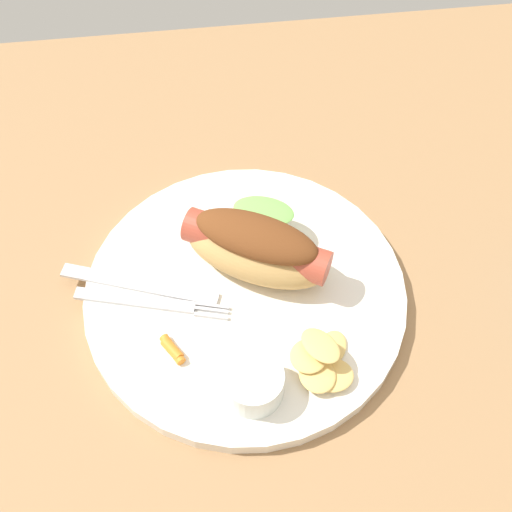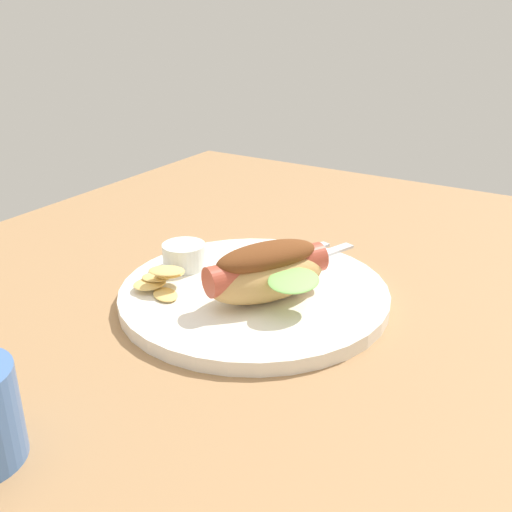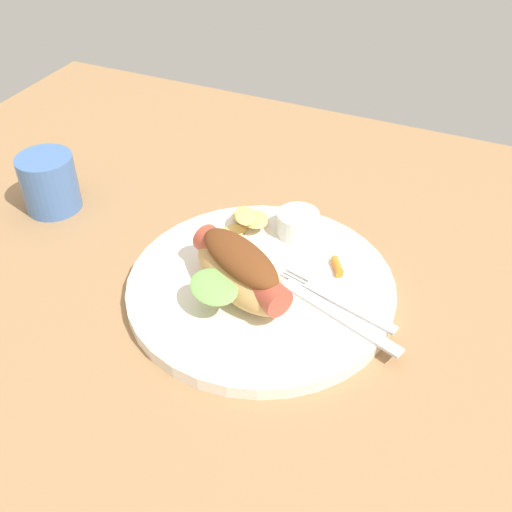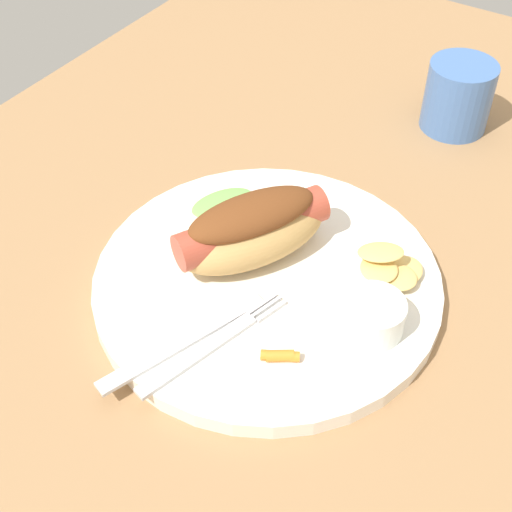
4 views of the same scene
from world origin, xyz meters
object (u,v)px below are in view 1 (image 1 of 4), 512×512
Objects in this scene: hot_dog at (256,247)px; carrot_garnish at (172,349)px; plate at (245,294)px; sauce_ramekin at (253,383)px; fork at (148,302)px; knife at (139,285)px; chips_pile at (322,361)px.

carrot_garnish is at bearing -107.19° from hot_dog.
plate is 10.60cm from sauce_ramekin.
fork is at bearing -177.75° from plate.
plate is at bearing 17.66° from fork.
fork is 2.20cm from knife.
plate is 9.31cm from fork.
plate is 4.33× the size of chips_pile.
plate is at bearing -89.61° from hot_dog.
knife is 4.98× the size of carrot_garnish.
hot_dog is 13.14cm from sauce_ramekin.
fork is (-10.65, -2.92, -3.10)cm from hot_dog.
fork is at bearing -50.47° from knife.
sauce_ramekin is 0.36× the size of fork.
knife is at bearing 125.18° from fork.
sauce_ramekin is 15.41cm from knife.
sauce_ramekin reaches higher than chips_pile.
hot_dog is at bearing 24.02° from knife.
chips_pile is at bearing -14.02° from knife.
fork is at bearing 110.84° from carrot_garnish.
knife is (-0.74, 2.07, -0.02)cm from fork.
hot_dog reaches higher than plate.
plate is at bearing 38.31° from carrot_garnish.
chips_pile reaches higher than carrot_garnish.
fork is 4.65× the size of carrot_garnish.
chips_pile is (15.00, -8.46, 1.00)cm from fork.
hot_dog is at bearing 110.93° from chips_pile.
carrot_garnish is (-12.97, 3.12, -0.74)cm from chips_pile.
knife is 7.92cm from carrot_garnish.
knife is (-9.52, 12.04, -1.34)cm from sauce_ramekin.
carrot_garnish is (-7.22, -5.70, 1.25)cm from plate.
chips_pile is at bearing -40.06° from hot_dog.
sauce_ramekin is 13.35cm from fork.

